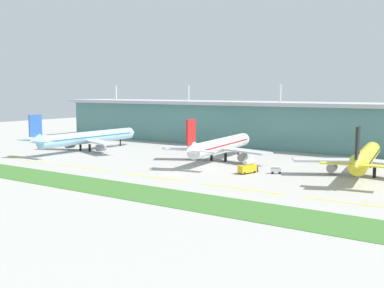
{
  "coord_description": "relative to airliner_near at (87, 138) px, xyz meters",
  "views": [
    {
      "loc": [
        96.95,
        -130.27,
        29.25
      ],
      "look_at": [
        -13.75,
        31.62,
        7.0
      ],
      "focal_mm": 44.02,
      "sensor_mm": 36.0,
      "label": 1
    }
  ],
  "objects": [
    {
      "name": "taxiway_stripe_east",
      "position": [
        139.31,
        -36.94,
        -6.43
      ],
      "size": [
        28.0,
        0.7,
        0.04
      ],
      "primitive_type": "cube",
      "color": "yellow",
      "rests_on": "ground"
    },
    {
      "name": "airliner_far",
      "position": [
        130.29,
        5.76,
        -0.01
      ],
      "size": [
        48.25,
        58.66,
        18.9
      ],
      "color": "yellow",
      "rests_on": "ground"
    },
    {
      "name": "pushback_tug",
      "position": [
        94.35,
        -6.46,
        -5.35
      ],
      "size": [
        4.12,
        5.01,
        1.85
      ],
      "color": "#333842",
      "rests_on": "ground"
    },
    {
      "name": "fuel_truck",
      "position": [
        94.44,
        -12.17,
        -4.19
      ],
      "size": [
        4.53,
        7.64,
        4.95
      ],
      "color": "gold",
      "rests_on": "ground"
    },
    {
      "name": "taxiway_stripe_mid_east",
      "position": [
        105.31,
        -36.94,
        -6.43
      ],
      "size": [
        28.0,
        0.7,
        0.04
      ],
      "primitive_type": "cube",
      "color": "yellow",
      "rests_on": "ground"
    },
    {
      "name": "terminal_building",
      "position": [
        74.31,
        66.14,
        5.49
      ],
      "size": [
        288.0,
        34.0,
        32.47
      ],
      "color": "slate",
      "rests_on": "ground"
    },
    {
      "name": "airliner_near",
      "position": [
        0.0,
        0.0,
        0.0
      ],
      "size": [
        48.8,
        68.98,
        18.9
      ],
      "color": "#9ED1EA",
      "rests_on": "ground"
    },
    {
      "name": "ground_plane",
      "position": [
        74.31,
        -29.34,
        -6.45
      ],
      "size": [
        600.0,
        600.0,
        0.0
      ],
      "primitive_type": "plane",
      "color": "#A8A59E"
    },
    {
      "name": "taxiway_stripe_centre",
      "position": [
        71.31,
        -36.94,
        -6.43
      ],
      "size": [
        28.0,
        0.7,
        0.04
      ],
      "primitive_type": "cube",
      "color": "yellow",
      "rests_on": "ground"
    },
    {
      "name": "grass_verge",
      "position": [
        74.31,
        -58.33,
        -6.4
      ],
      "size": [
        300.0,
        18.0,
        0.1
      ],
      "primitive_type": "cube",
      "color": "#3D702D",
      "rests_on": "ground"
    },
    {
      "name": "airliner_middle",
      "position": [
        70.55,
        8.43,
        -0.01
      ],
      "size": [
        48.37,
        63.19,
        18.9
      ],
      "color": "white",
      "rests_on": "ground"
    },
    {
      "name": "baggage_cart",
      "position": [
        103.06,
        -7.17,
        -5.19
      ],
      "size": [
        4.02,
        3.43,
        2.48
      ],
      "color": "silver",
      "rests_on": "ground"
    },
    {
      "name": "taxiway_stripe_west",
      "position": [
        3.31,
        -36.94,
        -6.43
      ],
      "size": [
        28.0,
        0.7,
        0.04
      ],
      "primitive_type": "cube",
      "color": "yellow",
      "rests_on": "ground"
    },
    {
      "name": "taxiway_stripe_mid_west",
      "position": [
        37.31,
        -36.94,
        -6.43
      ],
      "size": [
        28.0,
        0.7,
        0.04
      ],
      "primitive_type": "cube",
      "color": "yellow",
      "rests_on": "ground"
    }
  ]
}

